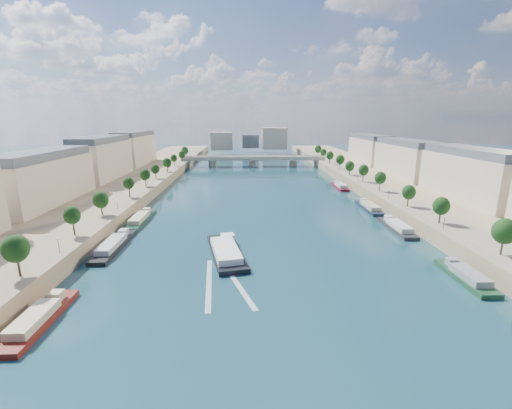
{
  "coord_description": "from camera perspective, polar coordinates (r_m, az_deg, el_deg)",
  "views": [
    {
      "loc": [
        -6.71,
        -50.25,
        37.49
      ],
      "look_at": [
        -2.46,
        77.28,
        5.0
      ],
      "focal_mm": 24.0,
      "sensor_mm": 36.0,
      "label": 1
    }
  ],
  "objects": [
    {
      "name": "tour_barge",
      "position": [
        97.11,
        -4.99,
        -7.83
      ],
      "size": [
        13.25,
        28.4,
        3.76
      ],
      "rotation": [
        0.0,
        0.0,
        0.21
      ],
      "color": "black",
      "rests_on": "ground"
    },
    {
      "name": "wake",
      "position": [
        82.44,
        -5.58,
        -12.82
      ],
      "size": [
        12.83,
        26.01,
        0.04
      ],
      "color": "silver",
      "rests_on": "ground"
    },
    {
      "name": "bridge",
      "position": [
        272.2,
        -0.49,
        7.45
      ],
      "size": [
        112.0,
        12.0,
        8.15
      ],
      "color": "#C1B79E",
      "rests_on": "ground"
    },
    {
      "name": "ground",
      "position": [
        155.0,
        0.63,
        0.29
      ],
      "size": [
        700.0,
        700.0,
        0.0
      ],
      "primitive_type": "plane",
      "color": "#0B2934",
      "rests_on": "ground"
    },
    {
      "name": "skyline",
      "position": [
        370.61,
        -0.38,
        10.75
      ],
      "size": [
        79.0,
        42.0,
        22.0
      ],
      "color": "beige",
      "rests_on": "ground"
    },
    {
      "name": "quay_right",
      "position": [
        173.19,
        25.18,
        1.25
      ],
      "size": [
        44.0,
        520.0,
        5.0
      ],
      "primitive_type": "cube",
      "color": "#9E8460",
      "rests_on": "ground"
    },
    {
      "name": "quay_left",
      "position": [
        167.52,
        -24.8,
        0.89
      ],
      "size": [
        44.0,
        520.0,
        5.0
      ],
      "primitive_type": "cube",
      "color": "#9E8460",
      "rests_on": "ground"
    },
    {
      "name": "moored_barges_left",
      "position": [
        95.04,
        -26.24,
        -9.96
      ],
      "size": [
        5.0,
        118.29,
        3.6
      ],
      "color": "#192037",
      "rests_on": "ground"
    },
    {
      "name": "pave_left",
      "position": [
        161.73,
        -19.99,
        1.84
      ],
      "size": [
        14.0,
        520.0,
        0.1
      ],
      "primitive_type": "cube",
      "color": "gray",
      "rests_on": "quay_left"
    },
    {
      "name": "buildings_left",
      "position": [
        181.37,
        -27.63,
        6.01
      ],
      "size": [
        16.0,
        226.0,
        23.2
      ],
      "color": "beige",
      "rests_on": "ground"
    },
    {
      "name": "buildings_right",
      "position": [
        187.56,
        27.56,
        6.24
      ],
      "size": [
        16.0,
        226.0,
        23.2
      ],
      "color": "beige",
      "rests_on": "ground"
    },
    {
      "name": "lamps_left",
      "position": [
        150.5,
        -19.59,
        2.06
      ],
      "size": [
        0.36,
        200.36,
        4.28
      ],
      "color": "black",
      "rests_on": "ground"
    },
    {
      "name": "moored_barges_right",
      "position": [
        124.62,
        23.02,
        -4.0
      ],
      "size": [
        5.0,
        164.21,
        3.6
      ],
      "color": "black",
      "rests_on": "ground"
    },
    {
      "name": "trees_left",
      "position": [
        161.99,
        -19.27,
        3.88
      ],
      "size": [
        4.8,
        268.8,
        8.26
      ],
      "color": "#382B1E",
      "rests_on": "ground"
    },
    {
      "name": "lamps_right",
      "position": [
        168.79,
        18.69,
        3.39
      ],
      "size": [
        0.36,
        200.36,
        4.28
      ],
      "color": "black",
      "rests_on": "ground"
    },
    {
      "name": "trees_right",
      "position": [
        173.83,
        18.97,
        4.57
      ],
      "size": [
        4.8,
        268.8,
        8.26
      ],
      "color": "#382B1E",
      "rests_on": "ground"
    },
    {
      "name": "pave_right",
      "position": [
        166.39,
        20.66,
        2.11
      ],
      "size": [
        14.0,
        520.0,
        0.1
      ],
      "primitive_type": "cube",
      "color": "gray",
      "rests_on": "quay_right"
    }
  ]
}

